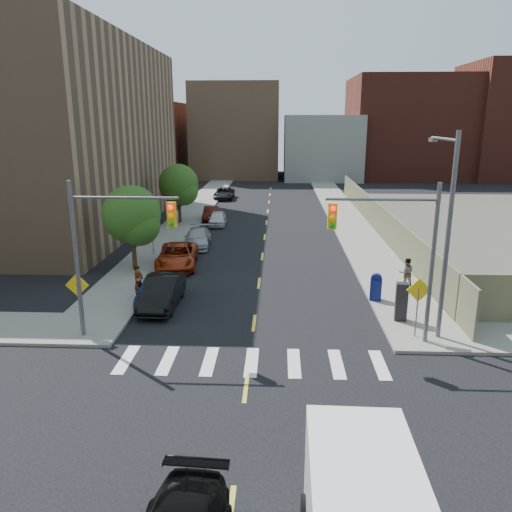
# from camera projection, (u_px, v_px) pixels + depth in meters

# --- Properties ---
(ground) EXTENTS (160.00, 160.00, 0.00)m
(ground) POSITION_uv_depth(u_px,v_px,m) (242.00, 420.00, 16.15)
(ground) COLOR black
(ground) RESTS_ON ground
(sidewalk_nw) EXTENTS (3.50, 73.00, 0.15)m
(sidewalk_nw) POSITION_uv_depth(u_px,v_px,m) (200.00, 204.00, 56.44)
(sidewalk_nw) COLOR gray
(sidewalk_nw) RESTS_ON ground
(sidewalk_ne) EXTENTS (3.50, 73.00, 0.15)m
(sidewalk_ne) POSITION_uv_depth(u_px,v_px,m) (338.00, 206.00, 55.77)
(sidewalk_ne) COLOR gray
(sidewalk_ne) RESTS_ON ground
(fence_north) EXTENTS (0.12, 44.00, 2.50)m
(fence_north) POSITION_uv_depth(u_px,v_px,m) (378.00, 219.00, 42.37)
(fence_north) COLOR #6D6F4E
(fence_north) RESTS_ON ground
(building_nw) EXTENTS (22.00, 30.00, 16.00)m
(building_nw) POSITION_uv_depth(u_px,v_px,m) (17.00, 136.00, 43.88)
(building_nw) COLOR #8C6B4C
(building_nw) RESTS_ON ground
(bg_bldg_west) EXTENTS (14.00, 18.00, 12.00)m
(bg_bldg_west) POSITION_uv_depth(u_px,v_px,m) (140.00, 140.00, 82.93)
(bg_bldg_west) COLOR #592319
(bg_bldg_west) RESTS_ON ground
(bg_bldg_midwest) EXTENTS (14.00, 16.00, 15.00)m
(bg_bldg_midwest) POSITION_uv_depth(u_px,v_px,m) (237.00, 131.00, 83.77)
(bg_bldg_midwest) COLOR #8C6B4C
(bg_bldg_midwest) RESTS_ON ground
(bg_bldg_center) EXTENTS (12.00, 16.00, 10.00)m
(bg_bldg_center) POSITION_uv_depth(u_px,v_px,m) (321.00, 147.00, 81.90)
(bg_bldg_center) COLOR gray
(bg_bldg_center) RESTS_ON ground
(bg_bldg_east) EXTENTS (18.00, 18.00, 16.00)m
(bg_bldg_east) POSITION_uv_depth(u_px,v_px,m) (405.00, 128.00, 82.42)
(bg_bldg_east) COLOR #592319
(bg_bldg_east) RESTS_ON ground
(bg_bldg_fareast) EXTENTS (14.00, 16.00, 18.00)m
(bg_bldg_fareast) POSITION_uv_depth(u_px,v_px,m) (510.00, 122.00, 79.54)
(bg_bldg_fareast) COLOR #592319
(bg_bldg_fareast) RESTS_ON ground
(signal_nw) EXTENTS (4.59, 0.30, 7.00)m
(signal_nw) POSITION_uv_depth(u_px,v_px,m) (110.00, 239.00, 20.99)
(signal_nw) COLOR #59595E
(signal_nw) RESTS_ON ground
(signal_ne) EXTENTS (4.59, 0.30, 7.00)m
(signal_ne) POSITION_uv_depth(u_px,v_px,m) (397.00, 242.00, 20.47)
(signal_ne) COLOR #59595E
(signal_ne) RESTS_ON ground
(streetlight_ne) EXTENTS (0.25, 3.70, 9.00)m
(streetlight_ne) POSITION_uv_depth(u_px,v_px,m) (446.00, 222.00, 21.06)
(streetlight_ne) COLOR #59595E
(streetlight_ne) RESTS_ON ground
(warn_sign_nw) EXTENTS (1.06, 0.06, 2.83)m
(warn_sign_nw) POSITION_uv_depth(u_px,v_px,m) (78.00, 292.00, 22.22)
(warn_sign_nw) COLOR #59595E
(warn_sign_nw) RESTS_ON ground
(warn_sign_ne) EXTENTS (1.06, 0.06, 2.83)m
(warn_sign_ne) POSITION_uv_depth(u_px,v_px,m) (418.00, 297.00, 21.57)
(warn_sign_ne) COLOR #59595E
(warn_sign_ne) RESTS_ON ground
(warn_sign_midwest) EXTENTS (1.06, 0.06, 2.83)m
(warn_sign_midwest) POSITION_uv_depth(u_px,v_px,m) (152.00, 228.00, 35.22)
(warn_sign_midwest) COLOR #59595E
(warn_sign_midwest) RESTS_ON ground
(tree_west_near) EXTENTS (3.66, 3.64, 5.52)m
(tree_west_near) POSITION_uv_depth(u_px,v_px,m) (132.00, 218.00, 31.03)
(tree_west_near) COLOR #332114
(tree_west_near) RESTS_ON ground
(tree_west_far) EXTENTS (3.66, 3.64, 5.52)m
(tree_west_far) POSITION_uv_depth(u_px,v_px,m) (179.00, 186.00, 45.48)
(tree_west_far) COLOR #332114
(tree_west_far) RESTS_ON ground
(parked_car_blue) EXTENTS (1.92, 4.28, 1.43)m
(parked_car_blue) POSITION_uv_depth(u_px,v_px,m) (155.00, 288.00, 26.53)
(parked_car_blue) COLOR navy
(parked_car_blue) RESTS_ON ground
(parked_car_black) EXTENTS (1.68, 4.73, 1.55)m
(parked_car_black) POSITION_uv_depth(u_px,v_px,m) (162.00, 292.00, 25.79)
(parked_car_black) COLOR black
(parked_car_black) RESTS_ON ground
(parked_car_red) EXTENTS (2.99, 5.59, 1.49)m
(parked_car_red) POSITION_uv_depth(u_px,v_px,m) (177.00, 256.00, 32.74)
(parked_car_red) COLOR #A02E10
(parked_car_red) RESTS_ON ground
(parked_car_silver) EXTENTS (2.23, 4.79, 1.35)m
(parked_car_silver) POSITION_uv_depth(u_px,v_px,m) (197.00, 238.00, 37.96)
(parked_car_silver) COLOR #989A9F
(parked_car_silver) RESTS_ON ground
(parked_car_white) EXTENTS (1.71, 3.89, 1.30)m
(parked_car_white) POSITION_uv_depth(u_px,v_px,m) (218.00, 218.00, 45.60)
(parked_car_white) COLOR silver
(parked_car_white) RESTS_ON ground
(parked_car_maroon) EXTENTS (1.51, 3.96, 1.29)m
(parked_car_maroon) POSITION_uv_depth(u_px,v_px,m) (211.00, 214.00, 47.84)
(parked_car_maroon) COLOR #3F110C
(parked_car_maroon) RESTS_ON ground
(parked_car_grey) EXTENTS (2.26, 4.88, 1.36)m
(parked_car_grey) POSITION_uv_depth(u_px,v_px,m) (224.00, 193.00, 60.67)
(parked_car_grey) COLOR black
(parked_car_grey) RESTS_ON ground
(mailbox) EXTENTS (0.67, 0.55, 1.45)m
(mailbox) POSITION_uv_depth(u_px,v_px,m) (376.00, 287.00, 26.31)
(mailbox) COLOR navy
(mailbox) RESTS_ON sidewalk_ne
(payphone) EXTENTS (0.61, 0.52, 1.85)m
(payphone) POSITION_uv_depth(u_px,v_px,m) (401.00, 302.00, 23.59)
(payphone) COLOR black
(payphone) RESTS_ON sidewalk_ne
(pedestrian_west) EXTENTS (0.65, 0.77, 1.80)m
(pedestrian_west) POSITION_uv_depth(u_px,v_px,m) (138.00, 282.00, 26.54)
(pedestrian_west) COLOR gray
(pedestrian_west) RESTS_ON sidewalk_nw
(pedestrian_east) EXTENTS (0.90, 0.73, 1.74)m
(pedestrian_east) POSITION_uv_depth(u_px,v_px,m) (406.00, 273.00, 28.17)
(pedestrian_east) COLOR gray
(pedestrian_east) RESTS_ON sidewalk_ne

